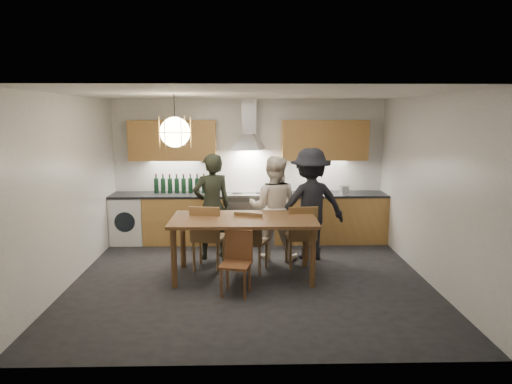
{
  "coord_description": "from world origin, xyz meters",
  "views": [
    {
      "loc": [
        -0.07,
        -6.22,
        2.36
      ],
      "look_at": [
        0.09,
        0.4,
        1.2
      ],
      "focal_mm": 32.0,
      "sensor_mm": 36.0,
      "label": 1
    }
  ],
  "objects_px": {
    "chair_front": "(237,258)",
    "person_right": "(310,204)",
    "wine_bottles": "(180,184)",
    "chair_back_left": "(207,233)",
    "stock_pot": "(344,189)",
    "mixing_bowl": "(310,191)",
    "person_left": "(212,207)",
    "dining_table": "(244,225)",
    "person_mid": "(274,208)"
  },
  "relations": [
    {
      "from": "chair_front",
      "to": "mixing_bowl",
      "type": "distance_m",
      "value": 2.77
    },
    {
      "from": "dining_table",
      "to": "stock_pot",
      "type": "relative_size",
      "value": 11.55
    },
    {
      "from": "dining_table",
      "to": "person_right",
      "type": "xyz_separation_m",
      "value": [
        1.07,
        0.82,
        0.13
      ]
    },
    {
      "from": "person_mid",
      "to": "mixing_bowl",
      "type": "height_order",
      "value": "person_mid"
    },
    {
      "from": "person_left",
      "to": "mixing_bowl",
      "type": "height_order",
      "value": "person_left"
    },
    {
      "from": "person_right",
      "to": "stock_pot",
      "type": "bearing_deg",
      "value": -137.26
    },
    {
      "from": "chair_front",
      "to": "stock_pot",
      "type": "relative_size",
      "value": 4.63
    },
    {
      "from": "person_right",
      "to": "wine_bottles",
      "type": "bearing_deg",
      "value": -36.82
    },
    {
      "from": "person_mid",
      "to": "wine_bottles",
      "type": "distance_m",
      "value": 1.98
    },
    {
      "from": "stock_pot",
      "to": "wine_bottles",
      "type": "relative_size",
      "value": 0.19
    },
    {
      "from": "person_left",
      "to": "stock_pot",
      "type": "distance_m",
      "value": 2.56
    },
    {
      "from": "chair_front",
      "to": "person_right",
      "type": "bearing_deg",
      "value": 63.54
    },
    {
      "from": "person_left",
      "to": "wine_bottles",
      "type": "distance_m",
      "value": 1.24
    },
    {
      "from": "chair_back_left",
      "to": "person_right",
      "type": "bearing_deg",
      "value": -151.3
    },
    {
      "from": "chair_front",
      "to": "chair_back_left",
      "type": "bearing_deg",
      "value": 131.07
    },
    {
      "from": "chair_front",
      "to": "person_right",
      "type": "xyz_separation_m",
      "value": [
        1.16,
        1.41,
        0.42
      ]
    },
    {
      "from": "dining_table",
      "to": "stock_pot",
      "type": "xyz_separation_m",
      "value": [
        1.84,
        1.87,
        0.19
      ]
    },
    {
      "from": "chair_back_left",
      "to": "chair_front",
      "type": "xyz_separation_m",
      "value": [
        0.47,
        -0.87,
        -0.1
      ]
    },
    {
      "from": "chair_back_left",
      "to": "mixing_bowl",
      "type": "relative_size",
      "value": 3.42
    },
    {
      "from": "chair_front",
      "to": "wine_bottles",
      "type": "xyz_separation_m",
      "value": [
        -1.08,
        2.51,
        0.6
      ]
    },
    {
      "from": "person_mid",
      "to": "mixing_bowl",
      "type": "bearing_deg",
      "value": -115.11
    },
    {
      "from": "wine_bottles",
      "to": "person_right",
      "type": "bearing_deg",
      "value": -26.1
    },
    {
      "from": "person_mid",
      "to": "wine_bottles",
      "type": "bearing_deg",
      "value": -21.53
    },
    {
      "from": "chair_front",
      "to": "person_left",
      "type": "height_order",
      "value": "person_left"
    },
    {
      "from": "chair_back_left",
      "to": "person_mid",
      "type": "height_order",
      "value": "person_mid"
    },
    {
      "from": "dining_table",
      "to": "mixing_bowl",
      "type": "relative_size",
      "value": 7.09
    },
    {
      "from": "chair_back_left",
      "to": "chair_front",
      "type": "relative_size",
      "value": 1.2
    },
    {
      "from": "mixing_bowl",
      "to": "person_left",
      "type": "bearing_deg",
      "value": -151.3
    },
    {
      "from": "chair_front",
      "to": "stock_pot",
      "type": "xyz_separation_m",
      "value": [
        1.93,
        2.46,
        0.49
      ]
    },
    {
      "from": "chair_back_left",
      "to": "stock_pot",
      "type": "xyz_separation_m",
      "value": [
        2.4,
        1.59,
        0.39
      ]
    },
    {
      "from": "chair_back_left",
      "to": "person_mid",
      "type": "bearing_deg",
      "value": -140.86
    },
    {
      "from": "dining_table",
      "to": "person_mid",
      "type": "xyz_separation_m",
      "value": [
        0.48,
        0.85,
        0.07
      ]
    },
    {
      "from": "person_mid",
      "to": "wine_bottles",
      "type": "xyz_separation_m",
      "value": [
        -1.65,
        1.07,
        0.24
      ]
    },
    {
      "from": "chair_front",
      "to": "person_right",
      "type": "distance_m",
      "value": 1.87
    },
    {
      "from": "chair_front",
      "to": "person_left",
      "type": "relative_size",
      "value": 0.48
    },
    {
      "from": "chair_back_left",
      "to": "person_right",
      "type": "xyz_separation_m",
      "value": [
        1.62,
        0.54,
        0.33
      ]
    },
    {
      "from": "chair_back_left",
      "to": "person_left",
      "type": "relative_size",
      "value": 0.58
    },
    {
      "from": "chair_back_left",
      "to": "wine_bottles",
      "type": "height_order",
      "value": "wine_bottles"
    },
    {
      "from": "person_right",
      "to": "wine_bottles",
      "type": "relative_size",
      "value": 1.89
    },
    {
      "from": "chair_back_left",
      "to": "chair_front",
      "type": "bearing_deg",
      "value": 128.33
    },
    {
      "from": "dining_table",
      "to": "wine_bottles",
      "type": "xyz_separation_m",
      "value": [
        -1.17,
        1.91,
        0.3
      ]
    },
    {
      "from": "mixing_bowl",
      "to": "dining_table",
      "type": "bearing_deg",
      "value": -123.42
    },
    {
      "from": "person_right",
      "to": "wine_bottles",
      "type": "xyz_separation_m",
      "value": [
        -2.24,
        1.1,
        0.17
      ]
    },
    {
      "from": "dining_table",
      "to": "person_right",
      "type": "distance_m",
      "value": 1.35
    },
    {
      "from": "chair_front",
      "to": "person_mid",
      "type": "height_order",
      "value": "person_mid"
    },
    {
      "from": "chair_back_left",
      "to": "stock_pot",
      "type": "bearing_deg",
      "value": -136.29
    },
    {
      "from": "dining_table",
      "to": "chair_back_left",
      "type": "bearing_deg",
      "value": 154.21
    },
    {
      "from": "dining_table",
      "to": "person_mid",
      "type": "distance_m",
      "value": 0.97
    },
    {
      "from": "person_left",
      "to": "stock_pot",
      "type": "bearing_deg",
      "value": -178.14
    },
    {
      "from": "dining_table",
      "to": "chair_back_left",
      "type": "distance_m",
      "value": 0.65
    }
  ]
}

